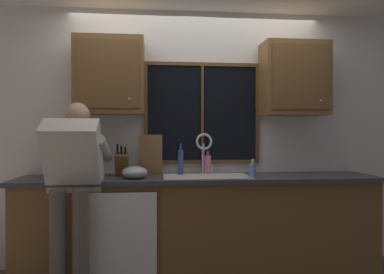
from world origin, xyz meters
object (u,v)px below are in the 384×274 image
object	(u,v)px
cutting_board	(151,155)
mixing_bowl	(135,173)
soap_dispenser	(253,170)
bottle_tall_clear	(180,161)
bottle_green_glass	(208,164)
knife_block	(122,164)
person_standing	(73,176)

from	to	relation	value
cutting_board	mixing_bowl	bearing A→B (deg)	-114.34
soap_dispenser	bottle_tall_clear	bearing A→B (deg)	153.73
soap_dispenser	bottle_green_glass	distance (m)	0.50
soap_dispenser	bottle_tall_clear	xyz separation A→B (m)	(-0.63, 0.31, 0.06)
knife_block	bottle_tall_clear	xyz separation A→B (m)	(0.56, 0.06, 0.02)
soap_dispenser	bottle_green_glass	world-z (taller)	bottle_green_glass
mixing_bowl	bottle_green_glass	xyz separation A→B (m)	(0.70, 0.29, 0.05)
knife_block	bottle_tall_clear	world-z (taller)	bottle_tall_clear
person_standing	bottle_green_glass	size ratio (longest dim) A/B	6.69
cutting_board	bottle_green_glass	bearing A→B (deg)	-2.15
cutting_board	soap_dispenser	bearing A→B (deg)	-21.41
person_standing	mixing_bowl	distance (m)	0.54
cutting_board	mixing_bowl	size ratio (longest dim) A/B	1.72
mixing_bowl	bottle_tall_clear	distance (m)	0.50
bottle_green_glass	mixing_bowl	bearing A→B (deg)	-157.72
knife_block	bottle_green_glass	bearing A→B (deg)	6.14
cutting_board	mixing_bowl	xyz separation A→B (m)	(-0.14, -0.31, -0.14)
mixing_bowl	bottle_green_glass	distance (m)	0.76
knife_block	cutting_board	distance (m)	0.30
knife_block	soap_dispenser	size ratio (longest dim) A/B	1.88
cutting_board	bottle_tall_clear	size ratio (longest dim) A/B	1.27
mixing_bowl	bottle_green_glass	bearing A→B (deg)	22.28
cutting_board	mixing_bowl	distance (m)	0.37
mixing_bowl	cutting_board	bearing A→B (deg)	65.66
knife_block	mixing_bowl	distance (m)	0.24
person_standing	soap_dispenser	size ratio (longest dim) A/B	9.31
soap_dispenser	bottle_green_glass	xyz separation A→B (m)	(-0.36, 0.34, 0.03)
mixing_bowl	soap_dispenser	xyz separation A→B (m)	(1.06, -0.05, 0.01)
person_standing	bottle_tall_clear	xyz separation A→B (m)	(0.91, 0.49, 0.08)
cutting_board	bottle_tall_clear	xyz separation A→B (m)	(0.29, -0.05, -0.06)
knife_block	mixing_bowl	xyz separation A→B (m)	(0.13, -0.20, -0.06)
knife_block	soap_dispenser	bearing A→B (deg)	-11.90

